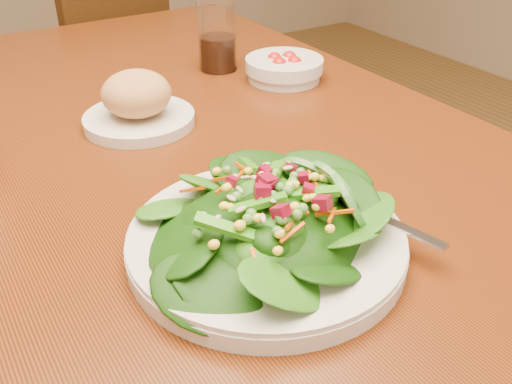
% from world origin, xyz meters
% --- Properties ---
extents(dining_table, '(0.90, 1.40, 0.75)m').
position_xyz_m(dining_table, '(0.00, 0.00, 0.65)').
color(dining_table, '#64290D').
rests_on(dining_table, ground_plane).
extents(chair_far, '(0.52, 0.52, 0.87)m').
position_xyz_m(chair_far, '(0.21, 1.02, 0.46)').
color(chair_far, '#3F240D').
rests_on(chair_far, ground_plane).
extents(salad_plate, '(0.30, 0.30, 0.09)m').
position_xyz_m(salad_plate, '(-0.01, -0.29, 0.78)').
color(salad_plate, silver).
rests_on(salad_plate, dining_table).
extents(bread_plate, '(0.17, 0.17, 0.09)m').
position_xyz_m(bread_plate, '(-0.01, 0.08, 0.78)').
color(bread_plate, silver).
rests_on(bread_plate, dining_table).
extents(tomato_bowl, '(0.14, 0.14, 0.05)m').
position_xyz_m(tomato_bowl, '(0.29, 0.13, 0.77)').
color(tomato_bowl, silver).
rests_on(tomato_bowl, dining_table).
extents(drinking_glass, '(0.07, 0.07, 0.13)m').
position_xyz_m(drinking_glass, '(0.21, 0.24, 0.80)').
color(drinking_glass, silver).
rests_on(drinking_glass, dining_table).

